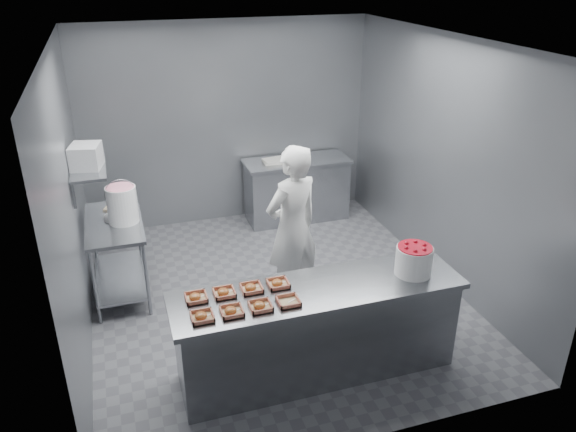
% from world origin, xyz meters
% --- Properties ---
extents(floor, '(4.50, 4.50, 0.00)m').
position_xyz_m(floor, '(0.00, 0.00, 0.00)').
color(floor, '#4C4C51').
rests_on(floor, ground).
extents(ceiling, '(4.50, 4.50, 0.00)m').
position_xyz_m(ceiling, '(0.00, 0.00, 2.80)').
color(ceiling, white).
rests_on(ceiling, wall_back).
extents(wall_back, '(4.00, 0.04, 2.80)m').
position_xyz_m(wall_back, '(0.00, 2.25, 1.40)').
color(wall_back, slate).
rests_on(wall_back, ground).
extents(wall_left, '(0.04, 4.50, 2.80)m').
position_xyz_m(wall_left, '(-2.00, 0.00, 1.40)').
color(wall_left, slate).
rests_on(wall_left, ground).
extents(wall_right, '(0.04, 4.50, 2.80)m').
position_xyz_m(wall_right, '(2.00, 0.00, 1.40)').
color(wall_right, slate).
rests_on(wall_right, ground).
extents(service_counter, '(2.60, 0.70, 0.90)m').
position_xyz_m(service_counter, '(0.00, -1.35, 0.45)').
color(service_counter, slate).
rests_on(service_counter, ground).
extents(prep_table, '(0.60, 1.20, 0.90)m').
position_xyz_m(prep_table, '(-1.65, 0.60, 0.59)').
color(prep_table, slate).
rests_on(prep_table, ground).
extents(back_counter, '(1.50, 0.60, 0.90)m').
position_xyz_m(back_counter, '(0.90, 1.90, 0.45)').
color(back_counter, slate).
rests_on(back_counter, ground).
extents(wall_shelf, '(0.35, 0.90, 0.03)m').
position_xyz_m(wall_shelf, '(-1.82, 0.60, 1.55)').
color(wall_shelf, slate).
rests_on(wall_shelf, wall_left).
extents(tray_0, '(0.19, 0.18, 0.06)m').
position_xyz_m(tray_0, '(-1.05, -1.49, 0.92)').
color(tray_0, tan).
rests_on(tray_0, service_counter).
extents(tray_1, '(0.19, 0.18, 0.06)m').
position_xyz_m(tray_1, '(-0.81, -1.49, 0.92)').
color(tray_1, tan).
rests_on(tray_1, service_counter).
extents(tray_2, '(0.19, 0.18, 0.06)m').
position_xyz_m(tray_2, '(-0.57, -1.49, 0.92)').
color(tray_2, tan).
rests_on(tray_2, service_counter).
extents(tray_3, '(0.19, 0.18, 0.04)m').
position_xyz_m(tray_3, '(-0.32, -1.49, 0.92)').
color(tray_3, tan).
rests_on(tray_3, service_counter).
extents(tray_4, '(0.19, 0.18, 0.06)m').
position_xyz_m(tray_4, '(-1.05, -1.21, 0.92)').
color(tray_4, tan).
rests_on(tray_4, service_counter).
extents(tray_5, '(0.19, 0.18, 0.06)m').
position_xyz_m(tray_5, '(-0.81, -1.21, 0.92)').
color(tray_5, tan).
rests_on(tray_5, service_counter).
extents(tray_6, '(0.19, 0.18, 0.06)m').
position_xyz_m(tray_6, '(-0.57, -1.21, 0.92)').
color(tray_6, tan).
rests_on(tray_6, service_counter).
extents(tray_7, '(0.19, 0.18, 0.06)m').
position_xyz_m(tray_7, '(-0.33, -1.21, 0.92)').
color(tray_7, tan).
rests_on(tray_7, service_counter).
extents(worker, '(0.78, 0.65, 1.83)m').
position_xyz_m(worker, '(0.14, -0.19, 0.91)').
color(worker, silver).
rests_on(worker, ground).
extents(strawberry_tub, '(0.33, 0.33, 0.27)m').
position_xyz_m(strawberry_tub, '(0.90, -1.38, 1.05)').
color(strawberry_tub, white).
rests_on(strawberry_tub, service_counter).
extents(glaze_bucket, '(0.34, 0.32, 0.49)m').
position_xyz_m(glaze_bucket, '(-1.54, 0.55, 1.11)').
color(glaze_bucket, white).
rests_on(glaze_bucket, prep_table).
extents(bucket_lid, '(0.42, 0.42, 0.03)m').
position_xyz_m(bucket_lid, '(-1.58, 0.68, 0.91)').
color(bucket_lid, white).
rests_on(bucket_lid, prep_table).
extents(rag, '(0.18, 0.17, 0.02)m').
position_xyz_m(rag, '(-1.66, 0.94, 0.91)').
color(rag, '#CCB28C').
rests_on(rag, prep_table).
extents(appliance, '(0.34, 0.37, 0.24)m').
position_xyz_m(appliance, '(-1.82, 0.53, 1.69)').
color(appliance, gray).
rests_on(appliance, wall_shelf).
extents(paper_stack, '(0.31, 0.23, 0.05)m').
position_xyz_m(paper_stack, '(0.57, 1.90, 0.92)').
color(paper_stack, silver).
rests_on(paper_stack, back_counter).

